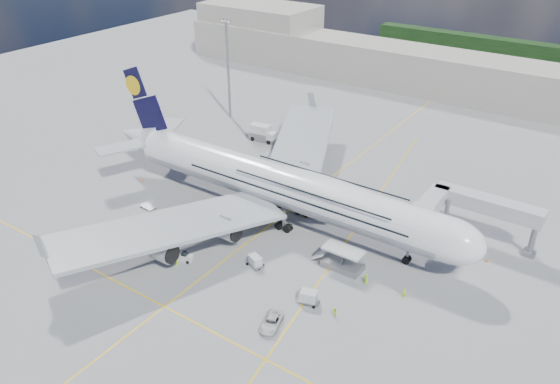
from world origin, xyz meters
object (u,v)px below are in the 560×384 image
Objects in this scene: dolly_row_b at (144,246)px; baggage_tug at (185,257)px; cargo_loader at (342,261)px; light_mast at (228,68)px; crew_loader at (335,313)px; cone_wing_right_inner at (213,229)px; crew_wing at (174,256)px; dolly_nose_near at (255,261)px; cone_nose at (487,260)px; airliner at (281,185)px; cone_tail at (142,180)px; cone_wing_left_inner at (275,159)px; catering_truck_outer at (263,134)px; service_van at (271,322)px; cone_wing_right_outer at (171,249)px; cone_wing_left_outer at (291,146)px; dolly_row_a at (152,241)px; dolly_row_c at (186,209)px; dolly_nose_far at (309,297)px; catering_truck_inner at (305,173)px; dolly_back at (148,207)px; crew_van at (366,279)px; crew_tug at (176,261)px; jet_bridge at (464,207)px; crew_nose at (404,293)px.

baggage_tug is (8.27, 1.31, 0.33)m from dolly_row_b.
light_mast is at bearing 143.46° from cargo_loader.
crew_loader is 29.99m from cone_wing_right_inner.
dolly_nose_near is at bearing -45.62° from crew_wing.
airliner is at bearing -167.79° from cone_nose.
dolly_nose_near is 6.67× the size of cone_tail.
dolly_row_b is at bearing -42.65° from cone_tail.
baggage_tug is at bearing -105.45° from airliner.
catering_truck_outer is at bearing 139.49° from cone_wing_left_inner.
baggage_tug is 1.67× the size of crew_loader.
service_van is 7.91× the size of cone_wing_right_outer.
cone_wing_left_inner is (-7.78, 40.24, -0.54)m from crew_wing.
cone_wing_left_outer reaches higher than dolly_row_b.
dolly_nose_near is at bearing -144.06° from cone_nose.
dolly_row_a is 12.27m from dolly_row_c.
catering_truck_inner reaches higher than dolly_nose_far.
cone_tail is at bearing 149.30° from dolly_nose_far.
crew_wing is (16.27, -47.50, -1.06)m from catering_truck_outer.
cone_nose reaches higher than dolly_row_c.
crew_loader is at bearing 2.64° from dolly_row_b.
cone_wing_left_outer is at bearing 133.05° from cargo_loader.
crew_wing is at bearing -25.03° from dolly_back.
crew_loader is 9.51m from crew_van.
crew_loader reaches higher than cone_wing_left_inner.
service_van is (19.40, -39.75, -0.95)m from catering_truck_inner.
service_van is 9.35× the size of cone_nose.
crew_van is 30.50m from crew_tug.
dolly_nose_far is at bearing -126.94° from cone_nose.
crew_tug reaches higher than cone_wing_right_inner.
dolly_row_b is 6.43× the size of cone_wing_right_inner.
cone_wing_left_outer reaches higher than dolly_row_c.
cone_wing_right_outer is 1.28× the size of cone_tail.
light_mast reaches higher than dolly_nose_near.
baggage_tug is 29.43m from crew_van.
dolly_row_b is at bearing -88.23° from cone_wing_left_inner.
airliner is 29.52× the size of baggage_tug.
catering_truck_inner is at bearing 12.69° from crew_wing.
catering_truck_inner reaches higher than cone_wing_right_outer.
cone_tail is at bearing 176.71° from cargo_loader.
service_van is 51.25m from cone_tail.
dolly_nose_near is at bearing -0.74° from dolly_back.
cone_wing_left_inner is (-44.57, 8.55, -6.59)m from jet_bridge.
cone_nose is 46.78m from cone_wing_right_inner.
service_van is 9.15× the size of cone_wing_left_inner.
cargo_loader is 48.75m from cone_tail.
dolly_nose_near is 0.53× the size of catering_truck_inner.
crew_tug is at bearing -81.00° from cone_wing_right_inner.
jet_bridge is 29.40× the size of cone_wing_right_outer.
catering_truck_inner is 10.59× the size of cone_wing_left_outer.
dolly_nose_near reaches higher than crew_nose.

